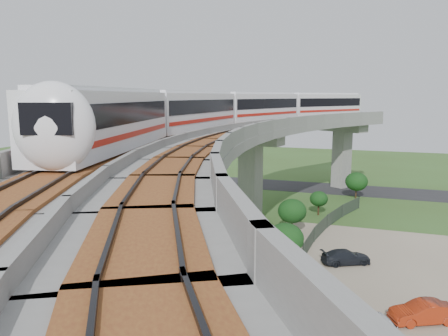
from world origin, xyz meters
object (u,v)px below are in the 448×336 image
(car_red, at_px, (423,312))
(metro_train, at_px, (246,109))
(car_white, at_px, (382,328))
(car_dark, at_px, (346,257))

(car_red, bearing_deg, metro_train, -161.54)
(metro_train, xyz_separation_m, car_red, (15.97, -16.24, -11.61))
(metro_train, distance_m, car_white, 26.05)
(car_white, height_order, car_dark, car_white)
(car_red, bearing_deg, car_dark, -174.47)
(car_white, height_order, car_red, car_red)
(car_red, height_order, car_dark, car_red)
(car_red, bearing_deg, car_white, -67.72)
(car_white, xyz_separation_m, car_dark, (-2.63, 10.90, -0.05))
(metro_train, bearing_deg, car_dark, -36.37)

